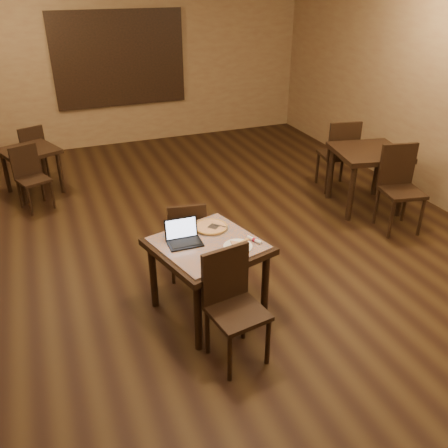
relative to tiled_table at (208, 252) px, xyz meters
name	(u,v)px	position (x,y,z in m)	size (l,w,h in m)	color
ground	(176,289)	(-0.20, 0.44, -0.66)	(10.00, 10.00, 0.00)	black
wall_back	(91,63)	(-0.20, 5.44, 0.84)	(8.00, 0.02, 3.00)	olive
mural	(120,59)	(0.30, 5.40, 0.89)	(2.34, 0.05, 1.64)	navy
tiled_table	(208,252)	(0.00, 0.00, 0.00)	(1.13, 1.13, 0.76)	black
chair_main_near	(232,299)	(-0.01, -0.61, -0.10)	(0.49, 0.49, 0.99)	black
chair_main_far	(187,236)	(-0.01, 0.62, -0.15)	(0.45, 0.45, 0.90)	black
laptop	(183,236)	(-0.20, 0.10, 0.16)	(0.31, 0.24, 0.21)	black
plate	(238,247)	(0.22, -0.18, 0.11)	(0.26, 0.26, 0.01)	white
pizza_slice	(238,245)	(0.22, -0.18, 0.13)	(0.19, 0.19, 0.02)	beige
pizza_pan	(211,228)	(0.12, 0.24, 0.11)	(0.34, 0.34, 0.01)	silver
pizza_whole	(211,227)	(0.12, 0.24, 0.12)	(0.32, 0.32, 0.02)	beige
spatula	(214,226)	(0.14, 0.22, 0.13)	(0.09, 0.22, 0.01)	silver
napkin_roll	(254,240)	(0.40, -0.14, 0.12)	(0.10, 0.15, 0.04)	white
other_table_a	(368,160)	(2.80, 1.39, 0.03)	(1.04, 1.04, 0.83)	black
other_table_a_chair_near	(399,183)	(2.81, 0.76, -0.05)	(0.55, 0.55, 1.07)	black
other_table_a_chair_far	(340,152)	(2.78, 2.02, -0.05)	(0.55, 0.55, 1.07)	black
other_table_b	(30,157)	(-1.44, 3.60, -0.10)	(0.93, 0.93, 0.67)	black
other_table_b_chair_near	(30,174)	(-1.47, 3.08, -0.17)	(0.49, 0.49, 0.87)	black
other_table_b_chair_far	(32,150)	(-1.42, 4.11, -0.17)	(0.49, 0.49, 0.87)	black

